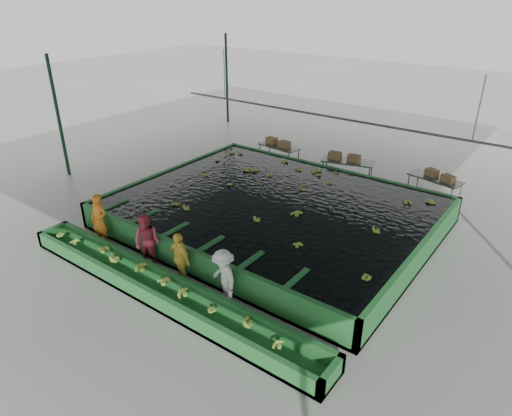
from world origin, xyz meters
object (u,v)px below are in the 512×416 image
Objects in this scene: flotation_tank at (274,212)px; worker_d at (224,278)px; worker_b at (147,242)px; packing_table_mid at (347,171)px; box_stack_left at (278,145)px; packing_table_left at (279,155)px; worker_c at (179,258)px; worker_a at (99,220)px; sorting_trough at (162,289)px; packing_table_right at (433,189)px; box_stack_right at (439,179)px; box_stack_mid at (344,160)px.

worker_d reaches higher than flotation_tank.
flotation_tank is at bearing 57.59° from worker_b.
packing_table_mid is 3.55m from box_stack_left.
worker_d is at bearing -63.63° from packing_table_left.
worker_c is (1.29, 0.00, -0.06)m from worker_b.
worker_a is 9.96m from packing_table_mid.
box_stack_left reaches higher than sorting_trough.
packing_table_left is 3.45m from packing_table_mid.
worker_a is at bearing -127.17° from packing_table_right.
worker_c reaches higher than flotation_tank.
worker_b is (-1.39, -4.30, 0.37)m from flotation_tank.
worker_d reaches higher than box_stack_right.
packing_table_mid is at bearing 86.55° from flotation_tank.
flotation_tank is at bearing -57.63° from packing_table_left.
sorting_trough is at bearing -21.40° from worker_a.
box_stack_right is (3.84, 10.36, 0.64)m from sorting_trough.
worker_d is at bearing -71.43° from flotation_tank.
box_stack_mid is at bearing 65.89° from worker_b.
packing_table_left is at bearing 177.11° from box_stack_mid.
worker_b is 2.83m from worker_d.
sorting_trough is 6.46× the size of worker_d.
worker_b reaches higher than packing_table_right.
flotation_tank is 4.53m from worker_b.
worker_c reaches higher than packing_table_mid.
worker_c is 0.98× the size of worker_d.
box_stack_left is (0.33, 9.31, 0.04)m from worker_a.
packing_table_left is at bearing -21.13° from box_stack_left.
box_stack_left is at bearing -177.93° from box_stack_right.
worker_d reaches higher than box_stack_mid.
sorting_trough is 6.57× the size of worker_c.
worker_a reaches higher than worker_b.
worker_b is 1.30× the size of box_stack_left.
packing_table_left is (-4.60, 9.28, -0.34)m from worker_d.
box_stack_mid is (-0.14, -0.06, 0.48)m from packing_table_mid.
worker_b is (-1.39, 0.80, 0.57)m from sorting_trough.
worker_d is 9.25m from packing_table_mid.
box_stack_mid is (0.25, 9.11, 0.19)m from worker_c.
worker_c is at bearing -92.47° from packing_table_mid.
sorting_trough is 7.61× the size of box_stack_mid.
flotation_tank is 4.80× the size of packing_table_mid.
flotation_tank is at bearing 100.76° from worker_c.
box_stack_right is (2.40, 9.56, 0.11)m from worker_d.
worker_d is (1.44, -4.30, 0.32)m from flotation_tank.
worker_b is 9.45m from packing_table_left.
worker_b is at bearing -117.98° from packing_table_right.
worker_a is 3.46m from worker_c.
worker_c is 9.77m from packing_table_left.
box_stack_left reaches higher than packing_table_mid.
box_stack_mid is (0.15, 4.81, 0.50)m from flotation_tank.
box_stack_right reaches higher than packing_table_left.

